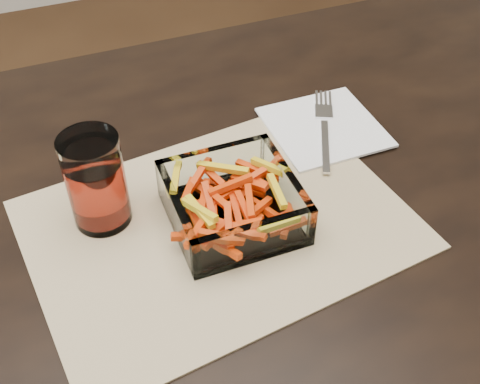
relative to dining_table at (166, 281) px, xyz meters
The scene contains 6 objects.
dining_table is the anchor object (origin of this frame).
placemat 0.12m from the dining_table, ahead, with size 0.45×0.33×0.00m, color tan.
glass_bowl 0.15m from the dining_table, ahead, with size 0.15×0.15×0.06m.
tumbler 0.17m from the dining_table, 136.55° to the left, with size 0.07×0.07×0.12m.
napkin 0.32m from the dining_table, 21.99° to the left, with size 0.15×0.15×0.00m, color white.
fork 0.32m from the dining_table, 21.65° to the left, with size 0.10×0.18×0.00m.
Camera 1 is at (-0.09, -0.49, 1.29)m, focal length 45.00 mm.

